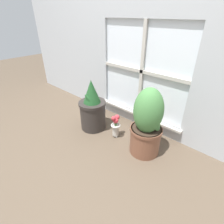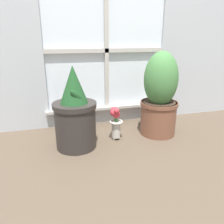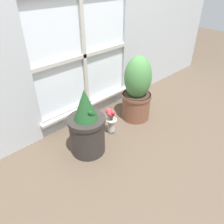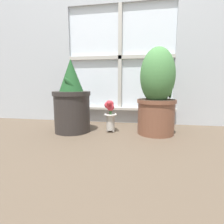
# 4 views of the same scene
# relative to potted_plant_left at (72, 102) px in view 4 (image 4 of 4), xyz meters

# --- Properties ---
(ground_plane) EXTENTS (10.00, 10.00, 0.00)m
(ground_plane) POSITION_rel_potted_plant_left_xyz_m (0.35, -0.19, -0.26)
(ground_plane) COLOR brown
(potted_plant_left) EXTENTS (0.32, 0.32, 0.61)m
(potted_plant_left) POSITION_rel_potted_plant_left_xyz_m (0.00, 0.00, 0.00)
(potted_plant_left) COLOR #2D2826
(potted_plant_left) RESTS_ON ground_plane
(potted_plant_right) EXTENTS (0.31, 0.31, 0.69)m
(potted_plant_right) POSITION_rel_potted_plant_left_xyz_m (0.70, 0.06, 0.07)
(potted_plant_right) COLOR brown
(potted_plant_right) RESTS_ON ground_plane
(flower_vase) EXTENTS (0.11, 0.11, 0.27)m
(flower_vase) POSITION_rel_potted_plant_left_xyz_m (0.32, 0.04, -0.10)
(flower_vase) COLOR #BCB7AD
(flower_vase) RESTS_ON ground_plane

